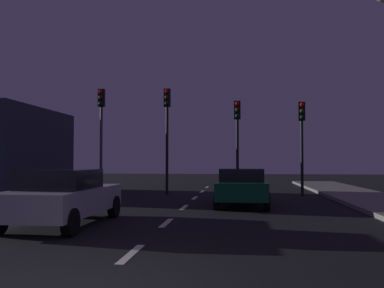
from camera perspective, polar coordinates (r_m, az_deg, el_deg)
name	(u,v)px	position (r m, az deg, el deg)	size (l,w,h in m)	color
ground_plane	(170,220)	(12.24, -3.03, -10.28)	(80.00, 80.00, 0.00)	black
lane_stripe_second	(131,254)	(8.00, -8.30, -14.58)	(0.16, 1.60, 0.01)	silver
lane_stripe_third	(166,223)	(11.66, -3.52, -10.67)	(0.16, 1.60, 0.01)	silver
lane_stripe_fourth	(184,207)	(15.39, -1.09, -8.61)	(0.16, 1.60, 0.01)	silver
lane_stripe_fifth	(195,198)	(19.14, 0.38, -7.35)	(0.16, 1.60, 0.01)	silver
lane_stripe_sixth	(202,192)	(22.91, 1.36, -6.50)	(0.16, 1.60, 0.01)	silver
lane_stripe_seventh	(207,187)	(26.69, 2.06, -5.89)	(0.16, 1.60, 0.01)	silver
traffic_signal_far_left	(101,121)	(21.73, -12.28, 3.10)	(0.32, 0.38, 5.33)	#4C4C51
traffic_signal_center_left	(167,121)	(20.90, -3.42, 3.18)	(0.32, 0.38, 5.29)	black
traffic_signal_center_right	(237,129)	(20.57, 6.21, 2.08)	(0.32, 0.38, 4.62)	black
traffic_signal_far_right	(302,130)	(20.79, 14.75, 1.92)	(0.32, 0.38, 4.52)	black
car_stopped_ahead	(242,186)	(15.94, 6.77, -5.75)	(1.94, 4.22, 1.41)	#0F4C2D
car_adjacent_lane	(63,196)	(11.67, -17.18, -6.84)	(1.99, 4.35, 1.47)	silver
storefront_left	(7,151)	(23.99, -23.98, -0.86)	(4.25, 7.58, 4.41)	#333847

